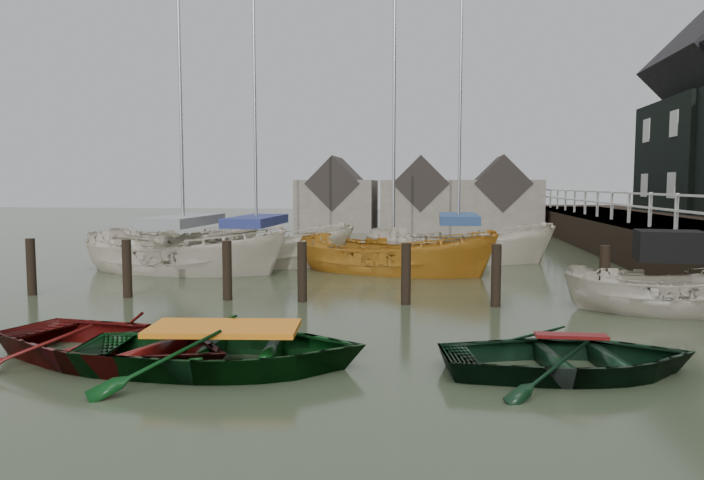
# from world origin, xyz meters

# --- Properties ---
(ground) EXTENTS (120.00, 120.00, 0.00)m
(ground) POSITION_xyz_m (0.00, 0.00, 0.00)
(ground) COLOR #2E3823
(ground) RESTS_ON ground
(pier) EXTENTS (3.04, 32.00, 2.70)m
(pier) POSITION_xyz_m (9.48, 10.00, 0.71)
(pier) COLOR black
(pier) RESTS_ON ground
(mooring_pilings) EXTENTS (13.72, 0.22, 1.80)m
(mooring_pilings) POSITION_xyz_m (-1.11, 3.00, 0.50)
(mooring_pilings) COLOR black
(mooring_pilings) RESTS_ON ground
(far_sheds) EXTENTS (14.00, 4.08, 4.39)m
(far_sheds) POSITION_xyz_m (0.83, 26.00, 1.86)
(far_sheds) COLOR #665B51
(far_sheds) RESTS_ON ground
(rowboat_red) EXTENTS (4.85, 4.10, 0.86)m
(rowboat_red) POSITION_xyz_m (-2.96, -2.28, 0.00)
(rowboat_red) COLOR #4F0D0B
(rowboat_red) RESTS_ON ground
(rowboat_green) EXTENTS (4.46, 3.40, 0.86)m
(rowboat_green) POSITION_xyz_m (-1.20, -2.41, 0.00)
(rowboat_green) COLOR black
(rowboat_green) RESTS_ON ground
(rowboat_dkgreen) EXTENTS (4.01, 3.13, 0.76)m
(rowboat_dkgreen) POSITION_xyz_m (3.79, -1.98, 0.00)
(rowboat_dkgreen) COLOR black
(rowboat_dkgreen) RESTS_ON ground
(motorboat) EXTENTS (4.48, 2.19, 2.56)m
(motorboat) POSITION_xyz_m (6.80, 2.79, 0.10)
(motorboat) COLOR beige
(motorboat) RESTS_ON ground
(sailboat_a) EXTENTS (7.29, 3.66, 10.87)m
(sailboat_a) POSITION_xyz_m (-5.96, 7.55, 0.06)
(sailboat_a) COLOR beige
(sailboat_a) RESTS_ON ground
(sailboat_b) EXTENTS (7.04, 4.37, 11.91)m
(sailboat_b) POSITION_xyz_m (-4.07, 9.11, 0.06)
(sailboat_b) COLOR beige
(sailboat_b) RESTS_ON ground
(sailboat_c) EXTENTS (7.00, 4.37, 10.15)m
(sailboat_c) POSITION_xyz_m (0.55, 8.29, 0.01)
(sailboat_c) COLOR #B47521
(sailboat_c) RESTS_ON ground
(sailboat_d) EXTENTS (6.72, 2.79, 11.96)m
(sailboat_d) POSITION_xyz_m (2.65, 11.34, 0.06)
(sailboat_d) COLOR beige
(sailboat_d) RESTS_ON ground
(sailboat_e) EXTENTS (6.26, 3.32, 10.02)m
(sailboat_e) POSITION_xyz_m (-7.95, 12.34, 0.06)
(sailboat_e) COLOR beige
(sailboat_e) RESTS_ON ground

